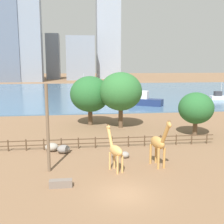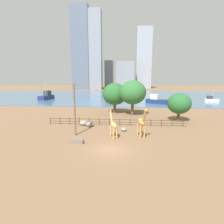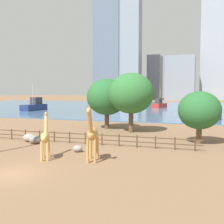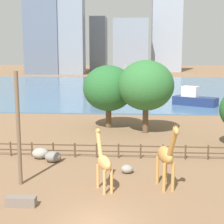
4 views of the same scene
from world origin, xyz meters
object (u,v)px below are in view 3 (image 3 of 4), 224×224
at_px(boulder_near_fence, 29,138).
at_px(tree_left_large, 107,97).
at_px(boat_barge, 34,106).
at_px(boulder_by_pole, 78,149).
at_px(tree_center_broad, 200,110).
at_px(tree_right_tall, 131,93).
at_px(giraffe_tall, 92,134).
at_px(boat_sailboat, 200,113).
at_px(boulder_small, 35,140).
at_px(giraffe_companion, 45,137).
at_px(boat_ferry, 159,104).

height_order(boulder_near_fence, tree_left_large, tree_left_large).
height_order(boulder_near_fence, boat_barge, boat_barge).
distance_m(boulder_by_pole, tree_center_broad, 14.15).
bearing_deg(boat_barge, boulder_near_fence, 38.51).
bearing_deg(tree_right_tall, giraffe_tall, -87.02).
bearing_deg(boat_barge, boat_sailboat, 83.28).
bearing_deg(boulder_near_fence, tree_right_tall, 48.49).
bearing_deg(tree_left_large, boat_barge, 138.01).
bearing_deg(tree_right_tall, boulder_by_pole, -97.38).
bearing_deg(boulder_small, tree_center_broad, 17.99).
bearing_deg(giraffe_tall, giraffe_companion, -96.51).
height_order(boulder_near_fence, tree_right_tall, tree_right_tall).
distance_m(giraffe_tall, boat_sailboat, 38.98).
height_order(giraffe_companion, boat_barge, boat_barge).
height_order(giraffe_companion, tree_right_tall, tree_right_tall).
xyz_separation_m(giraffe_tall, tree_center_broad, (8.43, 10.94, 1.42)).
relative_size(boulder_near_fence, boat_ferry, 0.20).
height_order(boulder_small, boat_ferry, boat_ferry).
bearing_deg(boat_ferry, tree_center_broad, -152.18).
height_order(boulder_small, tree_left_large, tree_left_large).
distance_m(boulder_small, tree_right_tall, 15.08).
xyz_separation_m(boulder_near_fence, tree_right_tall, (9.50, 10.74, 5.05)).
bearing_deg(boulder_by_pole, tree_right_tall, 82.62).
xyz_separation_m(boulder_near_fence, tree_left_large, (5.00, 13.28, 4.45)).
distance_m(giraffe_tall, boat_barge, 61.03).
relative_size(boulder_near_fence, boulder_small, 1.04).
distance_m(tree_center_broad, boat_barge, 59.12).
distance_m(giraffe_tall, tree_right_tall, 17.21).
distance_m(boulder_by_pole, boat_ferry, 69.02).
distance_m(giraffe_companion, boat_barge, 58.97).
xyz_separation_m(boulder_small, boat_ferry, (4.10, 66.61, 0.79)).
bearing_deg(tree_left_large, tree_right_tall, -29.51).
xyz_separation_m(tree_center_broad, tree_right_tall, (-9.31, 5.95, 1.79)).
relative_size(giraffe_companion, boat_sailboat, 0.53).
bearing_deg(tree_left_large, tree_center_broad, -31.60).
relative_size(boat_ferry, boat_sailboat, 0.94).
xyz_separation_m(giraffe_tall, boulder_by_pole, (-2.69, 2.89, -1.98)).
relative_size(tree_left_large, boat_sailboat, 0.99).
bearing_deg(tree_right_tall, boat_sailboat, 66.65).
height_order(giraffe_tall, boulder_near_fence, giraffe_tall).
height_order(boulder_by_pole, tree_center_broad, tree_center_broad).
bearing_deg(boat_barge, boulder_by_pole, 43.24).
bearing_deg(tree_left_large, boulder_by_pole, -80.78).
distance_m(tree_left_large, tree_right_tall, 5.20).
distance_m(boat_ferry, boat_barge, 40.13).
bearing_deg(boat_sailboat, boulder_near_fence, -89.16).
xyz_separation_m(tree_left_large, tree_right_tall, (4.50, -2.55, 0.60)).
bearing_deg(tree_right_tall, boulder_small, -125.08).
xyz_separation_m(giraffe_companion, boat_sailboat, (12.45, 38.58, -0.62)).
relative_size(boulder_by_pole, boat_barge, 0.11).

